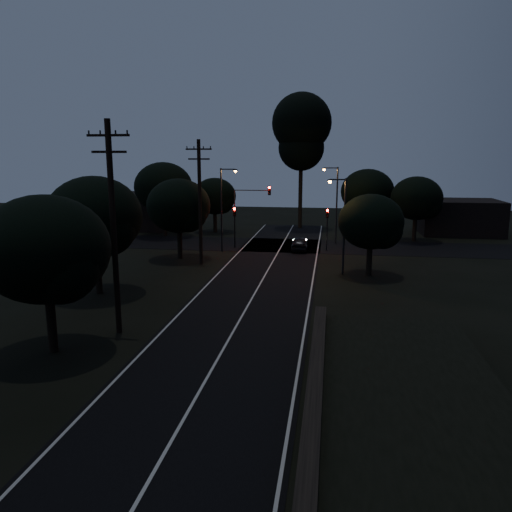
% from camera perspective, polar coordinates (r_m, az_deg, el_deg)
% --- Properties ---
extents(road_surface, '(60.00, 70.00, 0.03)m').
position_cam_1_polar(road_surface, '(41.30, 1.49, -1.43)').
color(road_surface, black).
rests_on(road_surface, ground).
extents(retaining_wall, '(6.93, 26.00, 1.60)m').
position_cam_1_polar(retaining_wall, '(14.91, 19.37, -24.72)').
color(retaining_wall, black).
rests_on(retaining_wall, ground).
extents(utility_pole_mid, '(2.20, 0.30, 11.00)m').
position_cam_1_polar(utility_pole_mid, '(26.47, -16.01, 3.41)').
color(utility_pole_mid, black).
rests_on(utility_pole_mid, ground).
extents(utility_pole_far, '(2.20, 0.30, 10.50)m').
position_cam_1_polar(utility_pole_far, '(42.44, -6.44, 6.34)').
color(utility_pole_far, black).
rests_on(utility_pole_far, ground).
extents(tree_left_b, '(5.91, 5.91, 7.52)m').
position_cam_1_polar(tree_left_b, '(24.72, -22.66, 0.38)').
color(tree_left_b, black).
rests_on(tree_left_b, ground).
extents(tree_left_c, '(6.27, 6.27, 7.92)m').
position_cam_1_polar(tree_left_c, '(34.53, -17.72, 4.08)').
color(tree_left_c, black).
rests_on(tree_left_c, ground).
extents(tree_left_d, '(5.68, 5.68, 7.20)m').
position_cam_1_polar(tree_left_d, '(44.96, -8.63, 5.52)').
color(tree_left_d, black).
rests_on(tree_left_d, ground).
extents(tree_far_nw, '(5.16, 5.16, 6.54)m').
position_cam_1_polar(tree_far_nw, '(60.52, -4.60, 6.72)').
color(tree_far_nw, black).
rests_on(tree_far_nw, ground).
extents(tree_far_w, '(6.62, 6.62, 8.44)m').
position_cam_1_polar(tree_far_w, '(57.93, -10.35, 7.60)').
color(tree_far_w, black).
rests_on(tree_far_w, ground).
extents(tree_far_ne, '(6.06, 6.06, 7.67)m').
position_cam_1_polar(tree_far_ne, '(59.00, 12.83, 7.06)').
color(tree_far_ne, black).
rests_on(tree_far_ne, ground).
extents(tree_far_e, '(5.50, 5.50, 6.98)m').
position_cam_1_polar(tree_far_e, '(56.66, 18.07, 6.16)').
color(tree_far_e, black).
rests_on(tree_far_e, ground).
extents(tree_right_a, '(4.99, 4.99, 6.35)m').
position_cam_1_polar(tree_right_a, '(39.19, 13.26, 3.66)').
color(tree_right_a, black).
rests_on(tree_right_a, ground).
extents(tall_pine, '(7.40, 7.40, 16.81)m').
position_cam_1_polar(tall_pine, '(64.00, 5.22, 14.05)').
color(tall_pine, black).
rests_on(tall_pine, ground).
extents(building_left, '(10.00, 8.00, 4.40)m').
position_cam_1_polar(building_left, '(66.13, -13.67, 5.07)').
color(building_left, black).
rests_on(building_left, ground).
extents(building_right, '(9.00, 7.00, 4.00)m').
position_cam_1_polar(building_right, '(64.03, 22.20, 4.16)').
color(building_right, black).
rests_on(building_right, ground).
extents(signal_left, '(0.28, 0.35, 4.10)m').
position_cam_1_polar(signal_left, '(50.15, -2.46, 4.15)').
color(signal_left, black).
rests_on(signal_left, ground).
extents(signal_right, '(0.28, 0.35, 4.10)m').
position_cam_1_polar(signal_right, '(49.23, 8.14, 3.91)').
color(signal_right, black).
rests_on(signal_right, ground).
extents(signal_mast, '(3.70, 0.35, 6.25)m').
position_cam_1_polar(signal_mast, '(49.69, -0.55, 5.84)').
color(signal_mast, black).
rests_on(signal_mast, ground).
extents(streetlight_a, '(1.66, 0.26, 8.00)m').
position_cam_1_polar(streetlight_a, '(48.16, -3.76, 5.98)').
color(streetlight_a, black).
rests_on(streetlight_a, ground).
extents(streetlight_b, '(1.66, 0.26, 8.00)m').
position_cam_1_polar(streetlight_b, '(53.02, 9.01, 6.38)').
color(streetlight_b, black).
rests_on(streetlight_b, ground).
extents(streetlight_c, '(1.46, 0.26, 7.50)m').
position_cam_1_polar(streetlight_c, '(39.14, 9.83, 4.14)').
color(streetlight_c, black).
rests_on(streetlight_c, ground).
extents(car, '(1.79, 4.08, 1.37)m').
position_cam_1_polar(car, '(49.17, 4.99, 1.43)').
color(car, black).
rests_on(car, ground).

